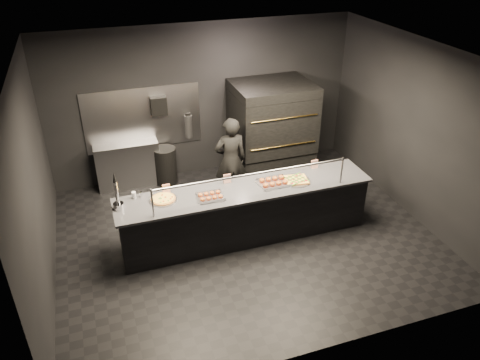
{
  "coord_description": "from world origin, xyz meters",
  "views": [
    {
      "loc": [
        -2.11,
        -5.94,
        4.68
      ],
      "look_at": [
        -0.03,
        0.2,
        0.97
      ],
      "focal_mm": 35.0,
      "sensor_mm": 36.0,
      "label": 1
    }
  ],
  "objects_px": {
    "worker": "(231,160)",
    "prep_shelf": "(128,165)",
    "pizza_oven": "(271,130)",
    "beer_tap": "(118,199)",
    "square_pizza": "(296,180)",
    "service_counter": "(246,213)",
    "slider_tray_b": "(274,182)",
    "slider_tray_a": "(210,196)",
    "round_pizza": "(163,199)",
    "fire_extinguisher": "(188,126)",
    "towel_dispenser": "(158,106)",
    "trash_bin": "(165,166)"
  },
  "relations": [
    {
      "from": "worker",
      "to": "round_pizza",
      "type": "bearing_deg",
      "value": 39.56
    },
    {
      "from": "square_pizza",
      "to": "trash_bin",
      "type": "height_order",
      "value": "square_pizza"
    },
    {
      "from": "pizza_oven",
      "to": "worker",
      "type": "xyz_separation_m",
      "value": [
        -1.07,
        -0.7,
        -0.15
      ]
    },
    {
      "from": "service_counter",
      "to": "trash_bin",
      "type": "bearing_deg",
      "value": 111.96
    },
    {
      "from": "towel_dispenser",
      "to": "slider_tray_a",
      "type": "xyz_separation_m",
      "value": [
        0.3,
        -2.47,
        -0.61
      ]
    },
    {
      "from": "beer_tap",
      "to": "slider_tray_b",
      "type": "xyz_separation_m",
      "value": [
        2.42,
        -0.05,
        -0.14
      ]
    },
    {
      "from": "service_counter",
      "to": "fire_extinguisher",
      "type": "bearing_deg",
      "value": 98.3
    },
    {
      "from": "service_counter",
      "to": "round_pizza",
      "type": "relative_size",
      "value": 9.53
    },
    {
      "from": "service_counter",
      "to": "round_pizza",
      "type": "bearing_deg",
      "value": 176.04
    },
    {
      "from": "square_pizza",
      "to": "worker",
      "type": "height_order",
      "value": "worker"
    },
    {
      "from": "pizza_oven",
      "to": "trash_bin",
      "type": "bearing_deg",
      "value": 171.31
    },
    {
      "from": "worker",
      "to": "prep_shelf",
      "type": "bearing_deg",
      "value": -31.42
    },
    {
      "from": "service_counter",
      "to": "trash_bin",
      "type": "relative_size",
      "value": 5.56
    },
    {
      "from": "round_pizza",
      "to": "trash_bin",
      "type": "xyz_separation_m",
      "value": [
        0.4,
        2.13,
        -0.57
      ]
    },
    {
      "from": "service_counter",
      "to": "towel_dispenser",
      "type": "bearing_deg",
      "value": 110.63
    },
    {
      "from": "pizza_oven",
      "to": "round_pizza",
      "type": "bearing_deg",
      "value": -144.01
    },
    {
      "from": "towel_dispenser",
      "to": "beer_tap",
      "type": "relative_size",
      "value": 0.58
    },
    {
      "from": "pizza_oven",
      "to": "fire_extinguisher",
      "type": "relative_size",
      "value": 3.78
    },
    {
      "from": "prep_shelf",
      "to": "worker",
      "type": "relative_size",
      "value": 0.74
    },
    {
      "from": "prep_shelf",
      "to": "beer_tap",
      "type": "height_order",
      "value": "beer_tap"
    },
    {
      "from": "service_counter",
      "to": "round_pizza",
      "type": "distance_m",
      "value": 1.38
    },
    {
      "from": "service_counter",
      "to": "slider_tray_b",
      "type": "height_order",
      "value": "service_counter"
    },
    {
      "from": "pizza_oven",
      "to": "service_counter",
      "type": "bearing_deg",
      "value": -122.27
    },
    {
      "from": "slider_tray_b",
      "to": "worker",
      "type": "height_order",
      "value": "worker"
    },
    {
      "from": "pizza_oven",
      "to": "round_pizza",
      "type": "height_order",
      "value": "pizza_oven"
    },
    {
      "from": "square_pizza",
      "to": "fire_extinguisher",
      "type": "bearing_deg",
      "value": 116.27
    },
    {
      "from": "towel_dispenser",
      "to": "trash_bin",
      "type": "relative_size",
      "value": 0.47
    },
    {
      "from": "towel_dispenser",
      "to": "fire_extinguisher",
      "type": "distance_m",
      "value": 0.74
    },
    {
      "from": "slider_tray_b",
      "to": "slider_tray_a",
      "type": "bearing_deg",
      "value": -175.16
    },
    {
      "from": "prep_shelf",
      "to": "slider_tray_a",
      "type": "height_order",
      "value": "slider_tray_a"
    },
    {
      "from": "pizza_oven",
      "to": "beer_tap",
      "type": "xyz_separation_m",
      "value": [
        -3.15,
        -1.84,
        0.12
      ]
    },
    {
      "from": "beer_tap",
      "to": "square_pizza",
      "type": "relative_size",
      "value": 1.31
    },
    {
      "from": "prep_shelf",
      "to": "towel_dispenser",
      "type": "relative_size",
      "value": 3.43
    },
    {
      "from": "pizza_oven",
      "to": "square_pizza",
      "type": "xyz_separation_m",
      "value": [
        -0.35,
        -1.93,
        -0.03
      ]
    },
    {
      "from": "prep_shelf",
      "to": "square_pizza",
      "type": "distance_m",
      "value": 3.43
    },
    {
      "from": "beer_tap",
      "to": "slider_tray_b",
      "type": "distance_m",
      "value": 2.43
    },
    {
      "from": "fire_extinguisher",
      "to": "slider_tray_b",
      "type": "xyz_separation_m",
      "value": [
        0.82,
        -2.39,
        -0.11
      ]
    },
    {
      "from": "towel_dispenser",
      "to": "service_counter",
      "type": "bearing_deg",
      "value": -69.37
    },
    {
      "from": "round_pizza",
      "to": "service_counter",
      "type": "bearing_deg",
      "value": -3.96
    },
    {
      "from": "prep_shelf",
      "to": "worker",
      "type": "xyz_separation_m",
      "value": [
        1.73,
        -1.12,
        0.36
      ]
    },
    {
      "from": "beer_tap",
      "to": "slider_tray_a",
      "type": "bearing_deg",
      "value": -6.05
    },
    {
      "from": "fire_extinguisher",
      "to": "trash_bin",
      "type": "relative_size",
      "value": 0.69
    },
    {
      "from": "fire_extinguisher",
      "to": "worker",
      "type": "relative_size",
      "value": 0.31
    },
    {
      "from": "slider_tray_a",
      "to": "round_pizza",
      "type": "bearing_deg",
      "value": 166.35
    },
    {
      "from": "square_pizza",
      "to": "pizza_oven",
      "type": "bearing_deg",
      "value": 79.73
    },
    {
      "from": "slider_tray_a",
      "to": "slider_tray_b",
      "type": "height_order",
      "value": "slider_tray_b"
    },
    {
      "from": "service_counter",
      "to": "pizza_oven",
      "type": "distance_m",
      "value": 2.3
    },
    {
      "from": "towel_dispenser",
      "to": "beer_tap",
      "type": "xyz_separation_m",
      "value": [
        -1.05,
        -2.33,
        -0.46
      ]
    },
    {
      "from": "prep_shelf",
      "to": "slider_tray_a",
      "type": "distance_m",
      "value": 2.65
    },
    {
      "from": "prep_shelf",
      "to": "pizza_oven",
      "type": "bearing_deg",
      "value": -8.54
    }
  ]
}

